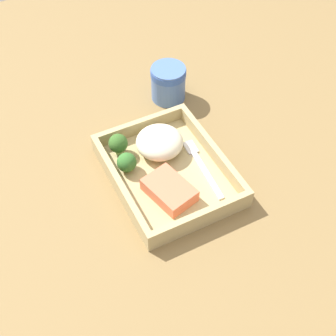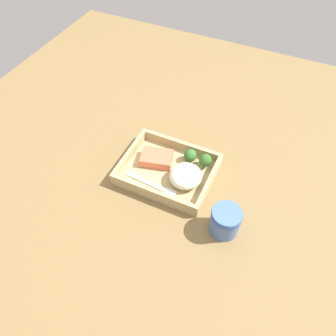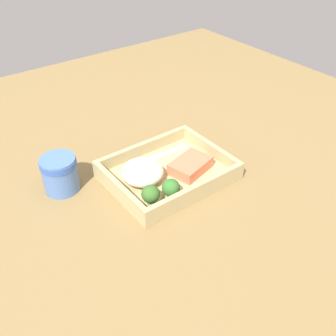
# 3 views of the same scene
# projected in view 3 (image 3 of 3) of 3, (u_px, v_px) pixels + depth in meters

# --- Properties ---
(ground_plane) EXTENTS (1.60, 1.60, 0.02)m
(ground_plane) POSITION_uv_depth(u_px,v_px,m) (168.00, 181.00, 0.91)
(ground_plane) COLOR olive
(takeout_tray) EXTENTS (0.27, 0.21, 0.01)m
(takeout_tray) POSITION_uv_depth(u_px,v_px,m) (168.00, 175.00, 0.90)
(takeout_tray) COLOR tan
(takeout_tray) RESTS_ON ground_plane
(tray_rim) EXTENTS (0.27, 0.21, 0.03)m
(tray_rim) POSITION_uv_depth(u_px,v_px,m) (168.00, 168.00, 0.89)
(tray_rim) COLOR tan
(tray_rim) RESTS_ON takeout_tray
(salmon_fillet) EXTENTS (0.11, 0.09, 0.03)m
(salmon_fillet) POSITION_uv_depth(u_px,v_px,m) (190.00, 166.00, 0.90)
(salmon_fillet) COLOR #E46D4B
(salmon_fillet) RESTS_ON takeout_tray
(mashed_potatoes) EXTENTS (0.09, 0.10, 0.05)m
(mashed_potatoes) POSITION_uv_depth(u_px,v_px,m) (142.00, 172.00, 0.86)
(mashed_potatoes) COLOR beige
(mashed_potatoes) RESTS_ON takeout_tray
(broccoli_floret_1) EXTENTS (0.04, 0.04, 0.04)m
(broccoli_floret_1) POSITION_uv_depth(u_px,v_px,m) (171.00, 188.00, 0.82)
(broccoli_floret_1) COLOR #7DA95A
(broccoli_floret_1) RESTS_ON takeout_tray
(broccoli_floret_2) EXTENTS (0.04, 0.04, 0.05)m
(broccoli_floret_2) POSITION_uv_depth(u_px,v_px,m) (151.00, 194.00, 0.80)
(broccoli_floret_2) COLOR #7FAA5E
(broccoli_floret_2) RESTS_ON takeout_tray
(fork) EXTENTS (0.16, 0.03, 0.00)m
(fork) POSITION_uv_depth(u_px,v_px,m) (156.00, 157.00, 0.95)
(fork) COLOR silver
(fork) RESTS_ON takeout_tray
(paper_cup) EXTENTS (0.08, 0.08, 0.08)m
(paper_cup) POSITION_uv_depth(u_px,v_px,m) (60.00, 172.00, 0.85)
(paper_cup) COLOR #4A6DAD
(paper_cup) RESTS_ON ground_plane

